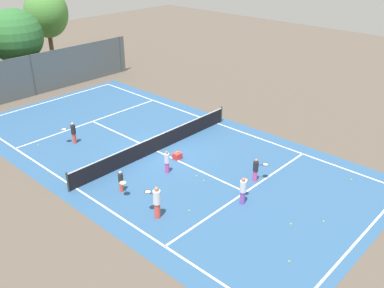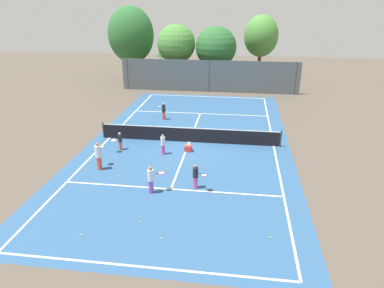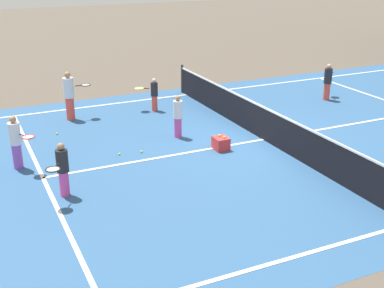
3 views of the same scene
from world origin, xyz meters
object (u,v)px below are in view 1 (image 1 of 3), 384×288
(player_5, at_px, (157,202))
(tennis_ball_1, at_px, (189,211))
(player_4, at_px, (256,169))
(tennis_ball_4, at_px, (291,224))
(player_3, at_px, (243,190))
(player_0, at_px, (73,132))
(tennis_ball_5, at_px, (351,180))
(tennis_ball_0, at_px, (289,261))
(tennis_ball_7, at_px, (323,221))
(tennis_ball_3, at_px, (196,176))
(tennis_ball_2, at_px, (38,145))
(ball_crate, at_px, (177,156))
(player_2, at_px, (167,162))
(tennis_ball_6, at_px, (204,181))
(player_1, at_px, (121,181))

(player_5, xyz_separation_m, tennis_ball_1, (1.31, -0.74, -0.80))
(player_4, xyz_separation_m, tennis_ball_4, (-1.96, -3.28, -0.64))
(player_3, distance_m, player_5, 4.07)
(player_0, distance_m, tennis_ball_5, 15.98)
(tennis_ball_4, distance_m, tennis_ball_5, 5.39)
(tennis_ball_0, relative_size, tennis_ball_7, 1.00)
(player_5, xyz_separation_m, tennis_ball_3, (3.80, 1.09, -0.80))
(tennis_ball_2, xyz_separation_m, tennis_ball_7, (4.77, -16.10, 0.00))
(ball_crate, xyz_separation_m, tennis_ball_1, (-3.20, -3.94, -0.15))
(player_2, height_order, player_4, player_2)
(player_3, height_order, tennis_ball_4, player_3)
(player_4, relative_size, tennis_ball_4, 19.49)
(player_4, height_order, tennis_ball_5, player_4)
(player_4, distance_m, player_5, 5.73)
(ball_crate, xyz_separation_m, tennis_ball_2, (-4.53, 7.27, -0.15))
(player_2, distance_m, player_4, 4.65)
(tennis_ball_7, bearing_deg, tennis_ball_0, -175.99)
(tennis_ball_0, relative_size, tennis_ball_6, 1.00)
(tennis_ball_1, xyz_separation_m, tennis_ball_4, (2.29, -3.94, 0.00))
(tennis_ball_3, bearing_deg, tennis_ball_5, -49.58)
(player_5, xyz_separation_m, tennis_ball_5, (8.98, -5.00, -0.80))
(player_0, bearing_deg, tennis_ball_7, -78.28)
(tennis_ball_0, bearing_deg, tennis_ball_5, 6.56)
(tennis_ball_1, relative_size, tennis_ball_7, 1.00)
(ball_crate, bearing_deg, tennis_ball_2, 121.95)
(tennis_ball_0, bearing_deg, player_1, 98.35)
(ball_crate, distance_m, tennis_ball_1, 5.07)
(tennis_ball_6, bearing_deg, player_0, 103.16)
(player_3, bearing_deg, tennis_ball_1, 147.32)
(player_0, distance_m, tennis_ball_7, 15.15)
(player_4, distance_m, tennis_ball_1, 4.35)
(player_0, relative_size, player_3, 0.96)
(player_0, xyz_separation_m, tennis_ball_2, (-1.70, 1.28, -0.67))
(tennis_ball_0, bearing_deg, player_5, 104.44)
(player_1, bearing_deg, tennis_ball_4, -65.84)
(player_2, distance_m, player_5, 3.96)
(tennis_ball_2, distance_m, tennis_ball_4, 15.57)
(ball_crate, height_order, tennis_ball_6, ball_crate)
(player_3, distance_m, player_4, 2.21)
(player_0, relative_size, tennis_ball_4, 20.54)
(tennis_ball_6, bearing_deg, tennis_ball_3, 81.35)
(tennis_ball_1, height_order, tennis_ball_5, same)
(player_0, bearing_deg, ball_crate, -64.64)
(player_0, relative_size, tennis_ball_1, 20.54)
(ball_crate, bearing_deg, player_0, 115.36)
(tennis_ball_5, bearing_deg, tennis_ball_7, -171.52)
(tennis_ball_1, xyz_separation_m, tennis_ball_6, (2.40, 1.22, 0.00))
(player_1, xyz_separation_m, player_5, (-0.24, -2.83, 0.23))
(player_3, xyz_separation_m, tennis_ball_1, (-2.16, 1.39, -0.70))
(player_4, bearing_deg, player_1, 141.56)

